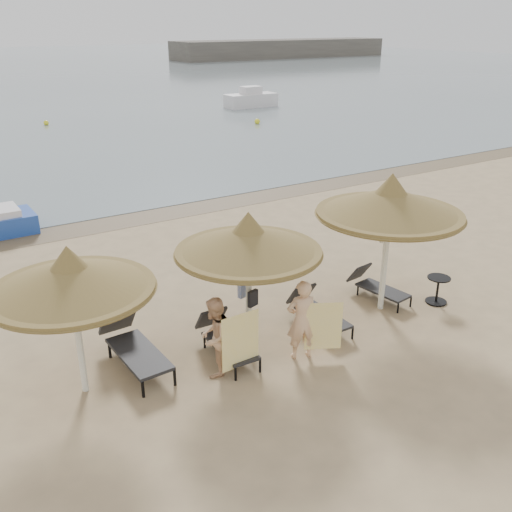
{
  "coord_description": "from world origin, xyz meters",
  "views": [
    {
      "loc": [
        -5.38,
        -8.32,
        6.23
      ],
      "look_at": [
        0.54,
        1.2,
        1.57
      ],
      "focal_mm": 40.0,
      "sensor_mm": 36.0,
      "label": 1
    }
  ],
  "objects_px": {
    "palapa_left": "(70,278)",
    "side_table": "(437,291)",
    "lounger_far_left": "(133,344)",
    "person_right": "(302,314)",
    "lounger_far_right": "(376,285)",
    "palapa_right": "(390,203)",
    "palapa_center": "(248,241)",
    "person_left": "(214,331)",
    "lounger_near_right": "(316,310)",
    "lounger_near_left": "(224,337)"
  },
  "relations": [
    {
      "from": "lounger_far_left",
      "to": "lounger_near_right",
      "type": "distance_m",
      "value": 4.03
    },
    {
      "from": "palapa_left",
      "to": "person_left",
      "type": "xyz_separation_m",
      "value": [
        2.27,
        -0.77,
        -1.34
      ]
    },
    {
      "from": "palapa_left",
      "to": "lounger_near_left",
      "type": "relative_size",
      "value": 1.6
    },
    {
      "from": "lounger_far_left",
      "to": "person_right",
      "type": "xyz_separation_m",
      "value": [
        2.9,
        -1.55,
        0.55
      ]
    },
    {
      "from": "palapa_center",
      "to": "lounger_far_right",
      "type": "xyz_separation_m",
      "value": [
        3.72,
        0.24,
        -1.97
      ]
    },
    {
      "from": "lounger_far_left",
      "to": "lounger_near_right",
      "type": "relative_size",
      "value": 1.24
    },
    {
      "from": "lounger_near_left",
      "to": "lounger_near_right",
      "type": "xyz_separation_m",
      "value": [
        2.29,
        -0.03,
        -0.01
      ]
    },
    {
      "from": "lounger_near_right",
      "to": "side_table",
      "type": "xyz_separation_m",
      "value": [
        3.07,
        -0.68,
        -0.04
      ]
    },
    {
      "from": "side_table",
      "to": "lounger_far_right",
      "type": "bearing_deg",
      "value": 137.03
    },
    {
      "from": "lounger_near_right",
      "to": "lounger_far_right",
      "type": "height_order",
      "value": "lounger_near_right"
    },
    {
      "from": "lounger_near_left",
      "to": "lounger_far_right",
      "type": "bearing_deg",
      "value": 5.06
    },
    {
      "from": "palapa_right",
      "to": "side_table",
      "type": "relative_size",
      "value": 4.99
    },
    {
      "from": "person_left",
      "to": "person_right",
      "type": "height_order",
      "value": "person_right"
    },
    {
      "from": "palapa_center",
      "to": "person_right",
      "type": "bearing_deg",
      "value": -56.85
    },
    {
      "from": "palapa_center",
      "to": "person_left",
      "type": "height_order",
      "value": "palapa_center"
    },
    {
      "from": "palapa_center",
      "to": "lounger_near_left",
      "type": "xyz_separation_m",
      "value": [
        -0.59,
        -0.03,
        -1.94
      ]
    },
    {
      "from": "lounger_far_left",
      "to": "lounger_near_left",
      "type": "distance_m",
      "value": 1.8
    },
    {
      "from": "lounger_near_left",
      "to": "lounger_far_left",
      "type": "bearing_deg",
      "value": 161.18
    },
    {
      "from": "palapa_center",
      "to": "lounger_far_right",
      "type": "height_order",
      "value": "palapa_center"
    },
    {
      "from": "person_right",
      "to": "lounger_near_left",
      "type": "bearing_deg",
      "value": -20.11
    },
    {
      "from": "palapa_center",
      "to": "lounger_far_left",
      "type": "height_order",
      "value": "palapa_center"
    },
    {
      "from": "lounger_near_left",
      "to": "lounger_near_right",
      "type": "bearing_deg",
      "value": 0.82
    },
    {
      "from": "palapa_left",
      "to": "person_left",
      "type": "relative_size",
      "value": 1.57
    },
    {
      "from": "lounger_far_left",
      "to": "person_right",
      "type": "distance_m",
      "value": 3.33
    },
    {
      "from": "palapa_left",
      "to": "lounger_far_right",
      "type": "height_order",
      "value": "palapa_left"
    },
    {
      "from": "lounger_near_right",
      "to": "lounger_far_right",
      "type": "bearing_deg",
      "value": 8.38
    },
    {
      "from": "palapa_center",
      "to": "palapa_right",
      "type": "distance_m",
      "value": 3.46
    },
    {
      "from": "palapa_center",
      "to": "person_right",
      "type": "xyz_separation_m",
      "value": [
        0.62,
        -0.95,
        -1.33
      ]
    },
    {
      "from": "lounger_far_left",
      "to": "person_right",
      "type": "bearing_deg",
      "value": -31.02
    },
    {
      "from": "palapa_right",
      "to": "lounger_far_right",
      "type": "distance_m",
      "value": 2.31
    },
    {
      "from": "palapa_left",
      "to": "lounger_far_right",
      "type": "bearing_deg",
      "value": 0.25
    },
    {
      "from": "palapa_center",
      "to": "lounger_near_right",
      "type": "bearing_deg",
      "value": -1.98
    },
    {
      "from": "palapa_left",
      "to": "palapa_center",
      "type": "xyz_separation_m",
      "value": [
        3.35,
        -0.21,
        0.05
      ]
    },
    {
      "from": "palapa_left",
      "to": "lounger_near_right",
      "type": "distance_m",
      "value": 5.4
    },
    {
      "from": "palapa_left",
      "to": "palapa_center",
      "type": "height_order",
      "value": "palapa_center"
    },
    {
      "from": "palapa_left",
      "to": "palapa_right",
      "type": "bearing_deg",
      "value": -3.9
    },
    {
      "from": "lounger_far_right",
      "to": "side_table",
      "type": "distance_m",
      "value": 1.43
    },
    {
      "from": "palapa_right",
      "to": "side_table",
      "type": "xyz_separation_m",
      "value": [
        1.33,
        -0.48,
        -2.26
      ]
    },
    {
      "from": "palapa_right",
      "to": "person_left",
      "type": "height_order",
      "value": "palapa_right"
    },
    {
      "from": "palapa_right",
      "to": "lounger_near_right",
      "type": "distance_m",
      "value": 2.83
    },
    {
      "from": "palapa_center",
      "to": "person_right",
      "type": "height_order",
      "value": "palapa_center"
    },
    {
      "from": "palapa_left",
      "to": "side_table",
      "type": "height_order",
      "value": "palapa_left"
    },
    {
      "from": "palapa_center",
      "to": "palapa_right",
      "type": "height_order",
      "value": "palapa_right"
    },
    {
      "from": "person_right",
      "to": "palapa_right",
      "type": "bearing_deg",
      "value": -148.93
    },
    {
      "from": "lounger_far_right",
      "to": "lounger_near_right",
      "type": "bearing_deg",
      "value": -179.62
    },
    {
      "from": "lounger_far_left",
      "to": "lounger_far_right",
      "type": "relative_size",
      "value": 1.29
    },
    {
      "from": "palapa_center",
      "to": "person_right",
      "type": "relative_size",
      "value": 1.5
    },
    {
      "from": "person_left",
      "to": "lounger_near_right",
      "type": "bearing_deg",
      "value": 147.26
    },
    {
      "from": "lounger_near_right",
      "to": "side_table",
      "type": "bearing_deg",
      "value": -12.43
    },
    {
      "from": "palapa_right",
      "to": "lounger_far_left",
      "type": "height_order",
      "value": "palapa_right"
    }
  ]
}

